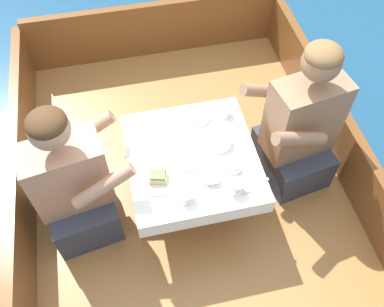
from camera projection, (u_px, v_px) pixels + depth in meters
name	position (u px, v px, depth m)	size (l,w,h in m)	color
ground_plane	(191.00, 219.00, 2.96)	(60.00, 60.00, 0.00)	navy
boat_deck	(191.00, 207.00, 2.82)	(2.02, 2.81, 0.34)	#9E6B38
gunwale_port	(21.00, 208.00, 2.40)	(0.06, 2.81, 0.38)	brown
gunwale_starboard	(345.00, 149.00, 2.65)	(0.06, 2.81, 0.38)	brown
bow_coaming	(153.00, 29.00, 3.30)	(1.90, 0.06, 0.44)	brown
cockpit_table	(192.00, 161.00, 2.36)	(0.70, 0.74, 0.44)	#B2B2B7
person_port	(74.00, 185.00, 2.28)	(0.57, 0.51, 0.95)	#333847
person_starboard	(299.00, 129.00, 2.46)	(0.57, 0.51, 1.01)	#333847
plate_sandwich	(158.00, 179.00, 2.22)	(0.20, 0.20, 0.01)	silver
plate_bread	(161.00, 126.00, 2.44)	(0.17, 0.17, 0.01)	silver
sandwich	(158.00, 176.00, 2.20)	(0.11, 0.10, 0.05)	tan
bowl_port_near	(211.00, 175.00, 2.22)	(0.12, 0.12, 0.04)	silver
bowl_starboard_near	(200.00, 116.00, 2.46)	(0.13, 0.13, 0.04)	silver
bowl_center_far	(219.00, 142.00, 2.35)	(0.14, 0.14, 0.04)	silver
bowl_port_far	(188.00, 159.00, 2.28)	(0.14, 0.14, 0.04)	silver
coffee_cup_port	(236.00, 186.00, 2.16)	(0.11, 0.08, 0.07)	silver
coffee_cup_starboard	(187.00, 196.00, 2.14)	(0.11, 0.08, 0.06)	silver
coffee_cup_center	(225.00, 111.00, 2.47)	(0.10, 0.07, 0.05)	silver
tin_can	(235.00, 168.00, 2.24)	(0.07, 0.07, 0.05)	silver
utensil_spoon_port	(260.00, 183.00, 2.21)	(0.16, 0.08, 0.01)	silver
utensil_knife_starboard	(163.00, 141.00, 2.37)	(0.13, 0.12, 0.00)	silver
utensil_knife_port	(139.00, 162.00, 2.29)	(0.15, 0.10, 0.00)	silver
utensil_spoon_starboard	(176.00, 131.00, 2.42)	(0.13, 0.13, 0.01)	silver
utensil_spoon_center	(210.00, 188.00, 2.19)	(0.17, 0.03, 0.01)	silver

